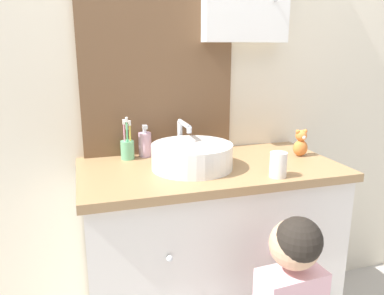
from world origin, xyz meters
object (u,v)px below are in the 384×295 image
(sink_basin, at_px, (192,155))
(toothbrush_holder, at_px, (127,148))
(soap_dispenser, at_px, (145,144))
(teddy_bear, at_px, (301,143))
(drinking_cup, at_px, (278,165))

(sink_basin, bearing_deg, toothbrush_holder, 139.03)
(sink_basin, relative_size, soap_dispenser, 2.60)
(toothbrush_holder, relative_size, soap_dispenser, 1.31)
(sink_basin, height_order, teddy_bear, sink_basin)
(toothbrush_holder, distance_m, drinking_cup, 0.68)
(sink_basin, bearing_deg, soap_dispenser, 124.05)
(toothbrush_holder, relative_size, teddy_bear, 1.54)
(soap_dispenser, xyz_separation_m, drinking_cup, (0.45, -0.45, -0.01))
(toothbrush_holder, distance_m, teddy_bear, 0.81)
(sink_basin, xyz_separation_m, soap_dispenser, (-0.16, 0.24, 0.00))
(soap_dispenser, relative_size, drinking_cup, 1.51)
(sink_basin, relative_size, drinking_cup, 3.94)
(sink_basin, xyz_separation_m, drinking_cup, (0.29, -0.21, -0.01))
(sink_basin, height_order, soap_dispenser, sink_basin)
(teddy_bear, bearing_deg, toothbrush_holder, 166.90)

